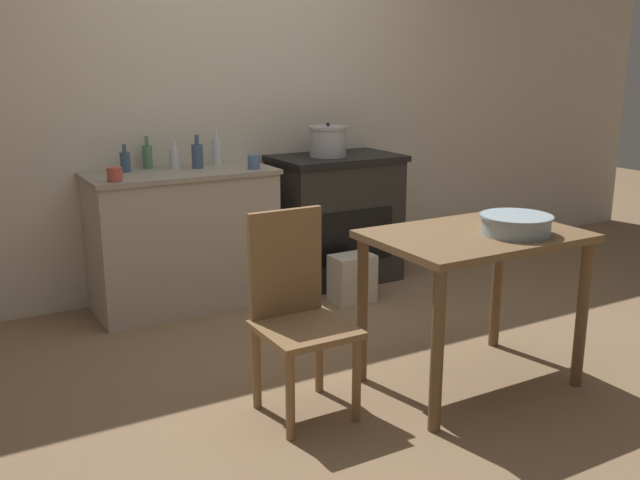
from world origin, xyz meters
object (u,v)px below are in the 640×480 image
object	(u,v)px
work_table	(474,258)
cup_center_right	(254,162)
stove	(335,218)
cup_mid_right	(115,174)
bottle_center	(175,158)
bottle_mid_left	(147,156)
flour_sack	(352,278)
bottle_center_left	(125,161)
mixing_bowl_large	(516,224)
bottle_far_left	(197,155)
stock_pot	(328,141)
bottle_left	(217,151)
chair	(297,310)

from	to	relation	value
work_table	cup_center_right	world-z (taller)	cup_center_right
stove	cup_mid_right	size ratio (longest dim) A/B	10.34
work_table	bottle_center	distance (m)	2.10
bottle_mid_left	flour_sack	bearing A→B (deg)	-30.86
bottle_mid_left	bottle_center_left	xyz separation A→B (m)	(-0.16, -0.07, -0.01)
mixing_bowl_large	bottle_center_left	xyz separation A→B (m)	(-1.27, 2.04, 0.13)
work_table	bottle_far_left	xyz separation A→B (m)	(-0.69, 1.84, 0.32)
stock_pot	bottle_left	bearing A→B (deg)	168.22
bottle_center	cup_mid_right	world-z (taller)	bottle_center
bottle_center_left	bottle_center	bearing A→B (deg)	-1.62
bottle_center	cup_mid_right	distance (m)	0.55
mixing_bowl_large	bottle_left	bearing A→B (deg)	107.79
stove	stock_pot	distance (m)	0.56
chair	bottle_left	world-z (taller)	bottle_left
stove	bottle_mid_left	distance (m)	1.39
stove	flour_sack	bearing A→B (deg)	-108.02
chair	stock_pot	distance (m)	1.99
chair	flour_sack	world-z (taller)	chair
cup_mid_right	bottle_center	bearing A→B (deg)	33.49
stock_pot	bottle_center_left	xyz separation A→B (m)	(-1.36, 0.14, -0.06)
bottle_mid_left	cup_mid_right	world-z (taller)	bottle_mid_left
bottle_center_left	cup_mid_right	size ratio (longest dim) A/B	1.96
stove	mixing_bowl_large	size ratio (longest dim) A/B	2.68
bottle_center_left	cup_mid_right	distance (m)	0.35
bottle_mid_left	bottle_center	size ratio (longest dim) A/B	1.17
cup_center_right	mixing_bowl_large	bearing A→B (deg)	-73.21
bottle_far_left	cup_mid_right	size ratio (longest dim) A/B	2.42
flour_sack	stock_pot	size ratio (longest dim) A/B	1.18
work_table	bottle_mid_left	bearing A→B (deg)	116.03
stove	stock_pot	size ratio (longest dim) A/B	3.38
stove	chair	xyz separation A→B (m)	(-1.16, -1.59, 0.02)
bottle_mid_left	cup_mid_right	xyz separation A→B (m)	(-0.31, -0.38, -0.04)
bottle_far_left	cup_center_right	xyz separation A→B (m)	(0.30, -0.21, -0.04)
stock_pot	bottle_center_left	bearing A→B (deg)	173.95
work_table	bottle_far_left	size ratio (longest dim) A/B	4.66
bottle_left	stock_pot	bearing A→B (deg)	-11.78
bottle_center	work_table	bearing A→B (deg)	-66.82
bottle_left	bottle_mid_left	distance (m)	0.45
bottle_far_left	bottle_center	size ratio (longest dim) A/B	1.21
bottle_mid_left	cup_center_right	distance (m)	0.68
work_table	cup_mid_right	bearing A→B (deg)	128.46
stove	bottle_left	size ratio (longest dim) A/B	3.85
stove	chair	world-z (taller)	chair
flour_sack	bottle_center	world-z (taller)	bottle_center
stock_pot	mixing_bowl_large	world-z (taller)	stock_pot
stock_pot	chair	bearing A→B (deg)	-124.62
bottle_center_left	cup_center_right	distance (m)	0.79
stock_pot	bottle_center	bearing A→B (deg)	172.65
bottle_far_left	bottle_center	bearing A→B (deg)	153.21
bottle_center	cup_center_right	bearing A→B (deg)	-32.86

